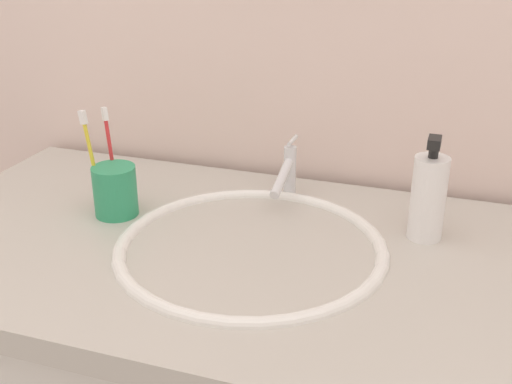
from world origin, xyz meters
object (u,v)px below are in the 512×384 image
object	(u,v)px
faucet	(287,172)
toothbrush_yellow	(91,155)
soap_dispenser	(428,197)
toothbrush_red	(110,151)
toothbrush_cup	(115,191)

from	to	relation	value
faucet	toothbrush_yellow	xyz separation A→B (m)	(-0.32, -0.17, 0.06)
toothbrush_yellow	soap_dispenser	xyz separation A→B (m)	(0.58, 0.09, -0.04)
toothbrush_red	toothbrush_yellow	distance (m)	0.04
toothbrush_yellow	faucet	bearing A→B (deg)	28.30
toothbrush_red	soap_dispenser	world-z (taller)	toothbrush_red
toothbrush_red	soap_dispenser	distance (m)	0.57
faucet	toothbrush_yellow	size ratio (longest dim) A/B	0.77
toothbrush_yellow	soap_dispenser	bearing A→B (deg)	8.66
toothbrush_cup	toothbrush_yellow	size ratio (longest dim) A/B	0.49
toothbrush_yellow	soap_dispenser	world-z (taller)	toothbrush_yellow
toothbrush_cup	soap_dispenser	world-z (taller)	soap_dispenser
toothbrush_red	soap_dispenser	xyz separation A→B (m)	(0.56, 0.05, -0.03)
toothbrush_yellow	soap_dispenser	size ratio (longest dim) A/B	1.02
toothbrush_red	soap_dispenser	bearing A→B (deg)	5.32
toothbrush_red	toothbrush_cup	bearing A→B (deg)	-55.69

